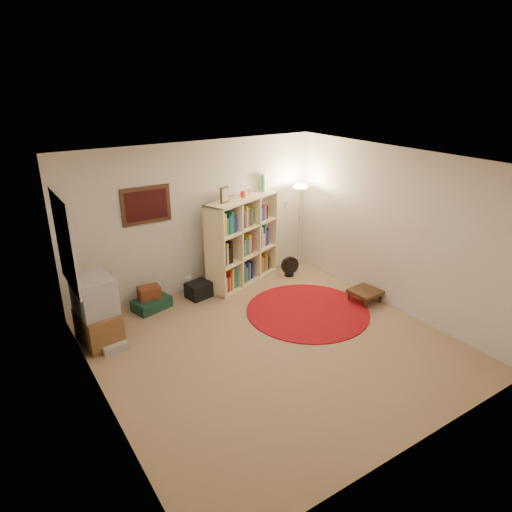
{
  "coord_description": "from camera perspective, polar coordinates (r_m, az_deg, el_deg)",
  "views": [
    {
      "loc": [
        -3.13,
        -4.36,
        3.46
      ],
      "look_at": [
        0.1,
        0.6,
        1.1
      ],
      "focal_mm": 32.0,
      "sensor_mm": 36.0,
      "label": 1
    }
  ],
  "objects": [
    {
      "name": "wicker_basket",
      "position": [
        7.38,
        -13.2,
        -4.45
      ],
      "size": [
        0.35,
        0.26,
        0.19
      ],
      "rotation": [
        0.0,
        0.0,
        -0.07
      ],
      "color": "#5E2A17",
      "rests_on": "suitcase"
    },
    {
      "name": "side_table",
      "position": [
        7.64,
        13.49,
        -4.42
      ],
      "size": [
        0.48,
        0.48,
        0.2
      ],
      "rotation": [
        0.0,
        0.0,
        0.09
      ],
      "color": "#382213",
      "rests_on": "ground"
    },
    {
      "name": "bookshelf",
      "position": [
        7.94,
        -1.83,
        1.74
      ],
      "size": [
        1.59,
        0.97,
        1.85
      ],
      "rotation": [
        0.0,
        0.0,
        0.37
      ],
      "color": "#FFEAAA",
      "rests_on": "ground"
    },
    {
      "name": "duffel_bag",
      "position": [
        7.66,
        -7.19,
        -4.22
      ],
      "size": [
        0.43,
        0.38,
        0.26
      ],
      "rotation": [
        0.0,
        0.0,
        0.19
      ],
      "color": "black",
      "rests_on": "ground"
    },
    {
      "name": "suitcase",
      "position": [
        7.43,
        -12.92,
        -5.83
      ],
      "size": [
        0.63,
        0.49,
        0.18
      ],
      "rotation": [
        0.0,
        0.0,
        0.26
      ],
      "color": "#123427",
      "rests_on": "ground"
    },
    {
      "name": "dvd_box",
      "position": [
        6.56,
        -17.36,
        -10.65
      ],
      "size": [
        0.35,
        0.3,
        0.11
      ],
      "rotation": [
        0.0,
        0.0,
        0.07
      ],
      "color": "#A8A7AC",
      "rests_on": "ground"
    },
    {
      "name": "floor_lamp",
      "position": [
        8.27,
        5.51,
        7.05
      ],
      "size": [
        0.38,
        0.38,
        1.66
      ],
      "rotation": [
        0.0,
        0.0,
        -0.23
      ],
      "color": "white",
      "rests_on": "ground"
    },
    {
      "name": "room",
      "position": [
        5.81,
        1.68,
        -0.52
      ],
      "size": [
        4.54,
        4.54,
        2.54
      ],
      "color": "#957657",
      "rests_on": "ground"
    },
    {
      "name": "red_rug",
      "position": [
        7.25,
        6.47,
        -6.84
      ],
      "size": [
        1.93,
        1.93,
        0.02
      ],
      "color": "maroon",
      "rests_on": "ground"
    },
    {
      "name": "paper_towel",
      "position": [
        7.95,
        -8.47,
        -3.37
      ],
      "size": [
        0.12,
        0.12,
        0.24
      ],
      "rotation": [
        0.0,
        0.0,
        -0.07
      ],
      "color": "white",
      "rests_on": "ground"
    },
    {
      "name": "tv_stand",
      "position": [
        6.59,
        -19.28,
        -6.58
      ],
      "size": [
        0.54,
        0.72,
        0.98
      ],
      "rotation": [
        0.0,
        0.0,
        0.12
      ],
      "color": "brown",
      "rests_on": "ground"
    },
    {
      "name": "floor_fan",
      "position": [
        8.38,
        4.24,
        -1.3
      ],
      "size": [
        0.34,
        0.21,
        0.38
      ],
      "rotation": [
        0.0,
        0.0,
        -0.21
      ],
      "color": "black",
      "rests_on": "ground"
    }
  ]
}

